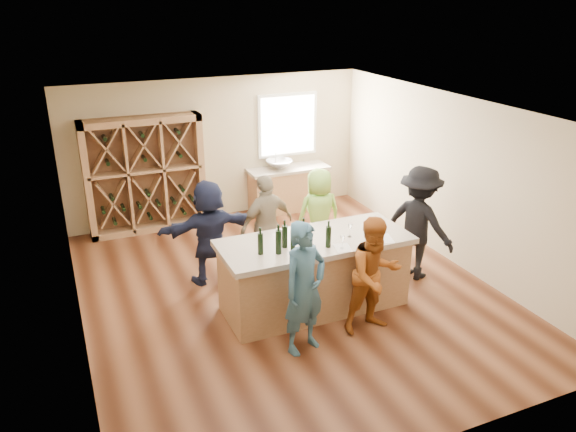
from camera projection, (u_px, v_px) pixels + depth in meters
name	position (u px, v px, depth m)	size (l,w,h in m)	color
floor	(287.00, 293.00, 8.72)	(6.00, 7.00, 0.10)	brown
ceiling	(287.00, 106.00, 7.64)	(6.00, 7.00, 0.10)	white
wall_back	(217.00, 148.00, 11.21)	(6.00, 0.10, 2.80)	#BEAB89
wall_front	(439.00, 331.00, 5.16)	(6.00, 0.10, 2.80)	#BEAB89
wall_left	(65.00, 240.00, 7.06)	(0.10, 7.00, 2.80)	#BEAB89
wall_right	(456.00, 180.00, 9.31)	(0.10, 7.00, 2.80)	#BEAB89
window_frame	(287.00, 125.00, 11.56)	(1.30, 0.06, 1.30)	white
window_pane	(288.00, 125.00, 11.53)	(1.18, 0.01, 1.18)	white
wine_rack	(145.00, 175.00, 10.53)	(2.20, 0.45, 2.20)	#9E714B
back_counter_base	(288.00, 190.00, 11.79)	(1.60, 0.58, 0.86)	#9E714B
back_counter_top	(288.00, 169.00, 11.62)	(1.70, 0.62, 0.06)	#B0A08F
sink	(279.00, 164.00, 11.50)	(0.54, 0.54, 0.19)	silver
faucet	(276.00, 159.00, 11.63)	(0.02, 0.02, 0.30)	silver
tasting_counter_base	(314.00, 276.00, 8.08)	(2.60, 1.00, 1.00)	#9E714B
tasting_counter_top	(315.00, 242.00, 7.87)	(2.72, 1.12, 0.08)	#B0A08F
wine_bottle_a	(260.00, 244.00, 7.36)	(0.07, 0.07, 0.30)	black
wine_bottle_b	(279.00, 242.00, 7.37)	(0.08, 0.08, 0.33)	black
wine_bottle_c	(285.00, 237.00, 7.56)	(0.08, 0.08, 0.32)	black
wine_bottle_d	(293.00, 240.00, 7.49)	(0.07, 0.07, 0.29)	black
wine_bottle_e	(303.00, 234.00, 7.62)	(0.08, 0.08, 0.32)	black
wine_glass_a	(311.00, 251.00, 7.31)	(0.06, 0.06, 0.17)	white
wine_glass_b	(342.00, 243.00, 7.54)	(0.07, 0.07, 0.17)	white
wine_glass_c	(376.00, 237.00, 7.74)	(0.06, 0.06, 0.17)	white
wine_glass_d	(350.00, 231.00, 7.91)	(0.07, 0.07, 0.19)	white
wine_glass_e	(381.00, 230.00, 7.94)	(0.06, 0.06, 0.17)	white
tasting_menu_a	(307.00, 255.00, 7.38)	(0.20, 0.27, 0.00)	white
tasting_menu_b	(343.00, 248.00, 7.59)	(0.21, 0.29, 0.00)	white
tasting_menu_c	(384.00, 239.00, 7.88)	(0.24, 0.33, 0.00)	white
person_near_left	(305.00, 288.00, 6.97)	(0.64, 0.47, 1.76)	#335972
person_near_right	(375.00, 275.00, 7.42)	(0.79, 0.44, 1.63)	#994C19
person_server	(419.00, 223.00, 8.82)	(1.19, 0.55, 1.84)	black
person_far_mid	(267.00, 225.00, 8.97)	(0.98, 0.50, 1.67)	gray
person_far_right	(319.00, 214.00, 9.49)	(0.78, 0.51, 1.60)	#8CC64C
person_far_left	(210.00, 232.00, 8.71)	(1.56, 0.56, 1.68)	#191E38
wine_bottle_f	(328.00, 237.00, 7.57)	(0.07, 0.07, 0.30)	black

